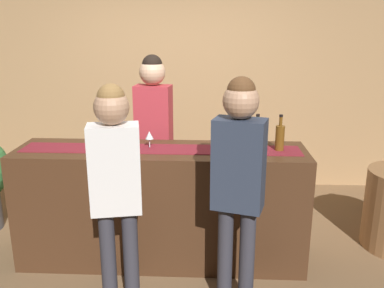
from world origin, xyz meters
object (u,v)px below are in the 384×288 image
at_px(wine_bottle_green, 257,137).
at_px(wine_glass_far_end, 123,135).
at_px(wine_glass_mid_counter, 103,137).
at_px(bartender, 154,124).
at_px(wine_bottle_amber, 280,137).
at_px(customer_browsing, 115,178).
at_px(customer_sipping, 239,173).
at_px(wine_bottle_clear, 238,136).
at_px(wine_glass_near_customer, 149,136).

xyz_separation_m(wine_bottle_green, wine_glass_far_end, (-1.12, 0.02, -0.01)).
xyz_separation_m(wine_glass_mid_counter, bartender, (0.34, 0.59, -0.03)).
bearing_deg(wine_bottle_green, wine_glass_mid_counter, -178.55).
height_order(wine_bottle_amber, customer_browsing, customer_browsing).
bearing_deg(bartender, customer_sipping, 128.50).
relative_size(wine_bottle_clear, customer_browsing, 0.18).
xyz_separation_m(wine_bottle_green, bartender, (-0.93, 0.56, -0.04)).
height_order(wine_glass_mid_counter, bartender, bartender).
distance_m(wine_bottle_clear, wine_glass_far_end, 0.96).
bearing_deg(wine_glass_mid_counter, wine_glass_near_customer, 7.41).
distance_m(wine_bottle_clear, customer_browsing, 1.12).
bearing_deg(wine_glass_far_end, customer_sipping, -35.95).
distance_m(wine_glass_far_end, customer_sipping, 1.15).
height_order(wine_bottle_clear, customer_sipping, customer_sipping).
bearing_deg(wine_bottle_clear, wine_glass_far_end, 179.62).
relative_size(bartender, customer_browsing, 1.06).
xyz_separation_m(bartender, customer_browsing, (-0.09, -1.26, -0.07)).
relative_size(customer_sipping, customer_browsing, 1.03).
relative_size(wine_bottle_green, customer_browsing, 0.18).
bearing_deg(wine_bottle_clear, wine_bottle_amber, -3.68).
bearing_deg(bartender, wine_bottle_green, 156.05).
bearing_deg(wine_glass_far_end, wine_glass_near_customer, -0.12).
bearing_deg(wine_bottle_clear, customer_sipping, -92.56).
bearing_deg(wine_bottle_amber, wine_glass_near_customer, 178.51).
distance_m(wine_glass_far_end, bartender, 0.57).
bearing_deg(wine_bottle_green, wine_bottle_amber, -3.44).
bearing_deg(wine_bottle_clear, wine_glass_mid_counter, -177.78).
height_order(wine_glass_mid_counter, customer_browsing, customer_browsing).
distance_m(wine_glass_near_customer, wine_glass_far_end, 0.22).
relative_size(wine_bottle_amber, wine_bottle_green, 1.00).
relative_size(wine_bottle_clear, wine_bottle_amber, 1.00).
xyz_separation_m(bartender, customer_sipping, (0.74, -1.21, -0.04)).
height_order(wine_bottle_green, customer_sipping, customer_sipping).
bearing_deg(wine_bottle_amber, customer_sipping, -119.95).
xyz_separation_m(wine_bottle_amber, wine_glass_mid_counter, (-1.45, -0.02, -0.01)).
relative_size(wine_bottle_green, wine_glass_near_customer, 2.10).
relative_size(wine_glass_mid_counter, wine_glass_far_end, 1.00).
bearing_deg(customer_sipping, wine_glass_mid_counter, 166.16).
bearing_deg(bartender, customer_browsing, 92.99).
xyz_separation_m(wine_glass_near_customer, customer_sipping, (0.70, -0.67, -0.07)).
height_order(wine_bottle_clear, wine_glass_near_customer, wine_bottle_clear).
height_order(wine_bottle_amber, wine_glass_far_end, wine_bottle_amber).
xyz_separation_m(wine_bottle_amber, wine_glass_far_end, (-1.30, 0.03, -0.01)).
bearing_deg(wine_glass_near_customer, bartender, 94.07).
xyz_separation_m(wine_bottle_green, wine_glass_mid_counter, (-1.27, -0.03, -0.01)).
distance_m(wine_bottle_amber, wine_glass_far_end, 1.30).
relative_size(wine_glass_near_customer, customer_sipping, 0.08).
bearing_deg(customer_sipping, wine_bottle_green, 90.23).
xyz_separation_m(wine_bottle_amber, customer_sipping, (-0.37, -0.64, -0.08)).
relative_size(wine_glass_mid_counter, bartender, 0.08).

